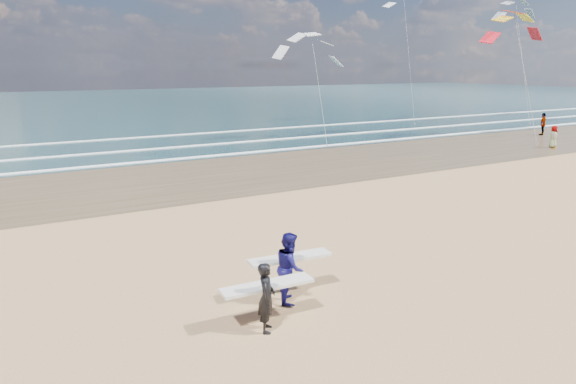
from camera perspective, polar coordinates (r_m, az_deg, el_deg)
wet_sand_strip at (r=37.83m, az=15.20°, el=4.58°), size 220.00×12.00×0.01m
ocean at (r=84.96m, az=-11.41°, el=9.72°), size 220.00×100.00×0.02m
foam_breakers at (r=45.49m, az=6.27°, el=6.54°), size 220.00×11.70×0.05m
surfer_near at (r=11.71m, az=-2.40°, el=-11.38°), size 2.22×1.02×1.62m
surfer_far at (r=13.01m, az=0.22°, el=-8.28°), size 2.24×1.25×1.81m
beachgoer_0 at (r=41.78m, az=27.41°, el=5.46°), size 0.94×0.89×1.61m
beachgoer_1 at (r=49.04m, az=26.47°, el=6.76°), size 1.20×0.93×1.90m
kite_0 at (r=45.00m, az=24.57°, el=13.35°), size 6.32×4.80×11.12m
kite_1 at (r=40.12m, az=3.22°, el=13.10°), size 6.04×4.76×9.33m
kite_2 at (r=60.01m, az=24.49°, el=14.24°), size 5.65×4.72×13.67m
kite_5 at (r=55.69m, az=13.16°, el=15.81°), size 5.40×4.69×15.00m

